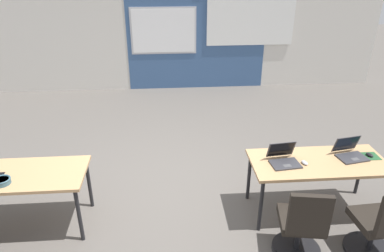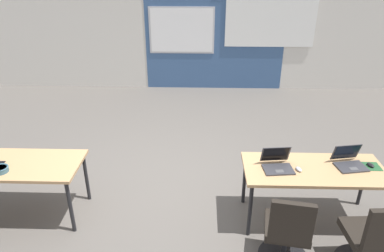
# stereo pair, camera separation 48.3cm
# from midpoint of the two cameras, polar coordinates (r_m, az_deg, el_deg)

# --- Properties ---
(ground_plane) EXTENTS (24.00, 24.00, 0.00)m
(ground_plane) POSITION_cam_midpoint_polar(r_m,az_deg,el_deg) (5.00, -6.27, -9.96)
(ground_plane) COLOR #56514C
(back_wall_assembly) EXTENTS (10.00, 0.27, 2.80)m
(back_wall_assembly) POSITION_cam_midpoint_polar(r_m,az_deg,el_deg) (8.39, -5.86, 15.38)
(back_wall_assembly) COLOR silver
(back_wall_assembly) RESTS_ON ground
(desk_near_left) EXTENTS (1.60, 0.70, 0.72)m
(desk_near_left) POSITION_cam_midpoint_polar(r_m,az_deg,el_deg) (4.58, -29.53, -7.43)
(desk_near_left) COLOR tan
(desk_near_left) RESTS_ON ground
(desk_near_right) EXTENTS (1.60, 0.70, 0.72)m
(desk_near_right) POSITION_cam_midpoint_polar(r_m,az_deg,el_deg) (4.40, 16.63, -6.15)
(desk_near_right) COLOR tan
(desk_near_right) RESTS_ON ground
(laptop_near_right_inner) EXTENTS (0.36, 0.34, 0.23)m
(laptop_near_right_inner) POSITION_cam_midpoint_polar(r_m,az_deg,el_deg) (4.22, 11.36, -5.27)
(laptop_near_right_inner) COLOR #333338
(laptop_near_right_inner) RESTS_ON desk_near_right
(mouse_near_right_inner) EXTENTS (0.08, 0.11, 0.03)m
(mouse_near_right_inner) POSITION_cam_midpoint_polar(r_m,az_deg,el_deg) (4.26, 14.55, -5.80)
(mouse_near_right_inner) COLOR #B2B2B7
(mouse_near_right_inner) RESTS_ON desk_near_right
(chair_near_right_inner) EXTENTS (0.52, 0.57, 0.92)m
(chair_near_right_inner) POSITION_cam_midpoint_polar(r_m,az_deg,el_deg) (3.89, 13.67, -15.73)
(chair_near_right_inner) COLOR black
(chair_near_right_inner) RESTS_ON ground
(laptop_near_right_end) EXTENTS (0.38, 0.35, 0.23)m
(laptop_near_right_end) POSITION_cam_midpoint_polar(r_m,az_deg,el_deg) (4.57, 21.29, -4.09)
(laptop_near_right_end) COLOR #333338
(laptop_near_right_end) RESTS_ON desk_near_right
(mousepad_near_right_end) EXTENTS (0.22, 0.19, 0.00)m
(mousepad_near_right_end) POSITION_cam_midpoint_polar(r_m,az_deg,el_deg) (4.68, 23.96, -4.52)
(mousepad_near_right_end) COLOR #23512D
(mousepad_near_right_end) RESTS_ON desk_near_right
(mouse_near_right_end) EXTENTS (0.09, 0.11, 0.03)m
(mouse_near_right_end) POSITION_cam_midpoint_polar(r_m,az_deg,el_deg) (4.67, 24.00, -4.32)
(mouse_near_right_end) COLOR black
(mouse_near_right_end) RESTS_ON mousepad_near_right_end
(chair_near_right_end) EXTENTS (0.52, 0.55, 0.92)m
(chair_near_right_end) POSITION_cam_midpoint_polar(r_m,az_deg,el_deg) (4.15, 24.89, -14.78)
(chair_near_right_end) COLOR black
(chair_near_right_end) RESTS_ON ground
(snack_bowl) EXTENTS (0.18, 0.18, 0.06)m
(snack_bowl) POSITION_cam_midpoint_polar(r_m,az_deg,el_deg) (4.40, -31.03, -7.65)
(snack_bowl) COLOR #3D6070
(snack_bowl) RESTS_ON desk_near_left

